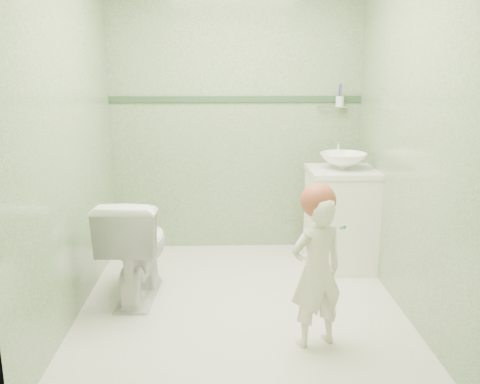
{
  "coord_description": "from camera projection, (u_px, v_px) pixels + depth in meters",
  "views": [
    {
      "loc": [
        -0.12,
        -3.33,
        1.62
      ],
      "look_at": [
        0.0,
        0.15,
        0.78
      ],
      "focal_mm": 38.76,
      "sensor_mm": 36.0,
      "label": 1
    }
  ],
  "objects": [
    {
      "name": "ground",
      "position": [
        241.0,
        305.0,
        3.62
      ],
      "size": [
        2.5,
        2.5,
        0.0
      ],
      "primitive_type": "plane",
      "color": "beige",
      "rests_on": "ground"
    },
    {
      "name": "room_shell",
      "position": [
        241.0,
        134.0,
        3.33
      ],
      "size": [
        2.5,
        2.54,
        2.4
      ],
      "color": "gray",
      "rests_on": "ground"
    },
    {
      "name": "trim_stripe",
      "position": [
        236.0,
        99.0,
        4.5
      ],
      "size": [
        2.2,
        0.02,
        0.05
      ],
      "primitive_type": "cube",
      "color": "#314E32",
      "rests_on": "room_shell"
    },
    {
      "name": "vanity",
      "position": [
        340.0,
        220.0,
        4.23
      ],
      "size": [
        0.52,
        0.5,
        0.8
      ],
      "primitive_type": "cube",
      "color": "white",
      "rests_on": "ground"
    },
    {
      "name": "counter",
      "position": [
        343.0,
        171.0,
        4.13
      ],
      "size": [
        0.54,
        0.52,
        0.04
      ],
      "primitive_type": "cube",
      "color": "white",
      "rests_on": "vanity"
    },
    {
      "name": "basin",
      "position": [
        343.0,
        161.0,
        4.11
      ],
      "size": [
        0.37,
        0.37,
        0.13
      ],
      "primitive_type": "imported",
      "color": "white",
      "rests_on": "counter"
    },
    {
      "name": "faucet",
      "position": [
        338.0,
        147.0,
        4.27
      ],
      "size": [
        0.03,
        0.13,
        0.18
      ],
      "color": "silver",
      "rests_on": "counter"
    },
    {
      "name": "cup_holder",
      "position": [
        339.0,
        101.0,
        4.48
      ],
      "size": [
        0.26,
        0.07,
        0.21
      ],
      "color": "silver",
      "rests_on": "room_shell"
    },
    {
      "name": "toilet",
      "position": [
        136.0,
        247.0,
        3.68
      ],
      "size": [
        0.47,
        0.77,
        0.75
      ],
      "primitive_type": "imported",
      "rotation": [
        0.0,
        0.0,
        3.08
      ],
      "color": "white",
      "rests_on": "ground"
    },
    {
      "name": "toddler",
      "position": [
        316.0,
        272.0,
        3.02
      ],
      "size": [
        0.39,
        0.32,
        0.92
      ],
      "primitive_type": "imported",
      "rotation": [
        0.0,
        0.0,
        3.49
      ],
      "color": "beige",
      "rests_on": "ground"
    },
    {
      "name": "hair_cap",
      "position": [
        318.0,
        201.0,
        2.94
      ],
      "size": [
        0.2,
        0.2,
        0.2
      ],
      "primitive_type": "sphere",
      "color": "#A34A33",
      "rests_on": "toddler"
    },
    {
      "name": "teal_toothbrush",
      "position": [
        341.0,
        227.0,
        2.86
      ],
      "size": [
        0.1,
        0.14,
        0.08
      ],
      "color": "#0A936D",
      "rests_on": "toddler"
    }
  ]
}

